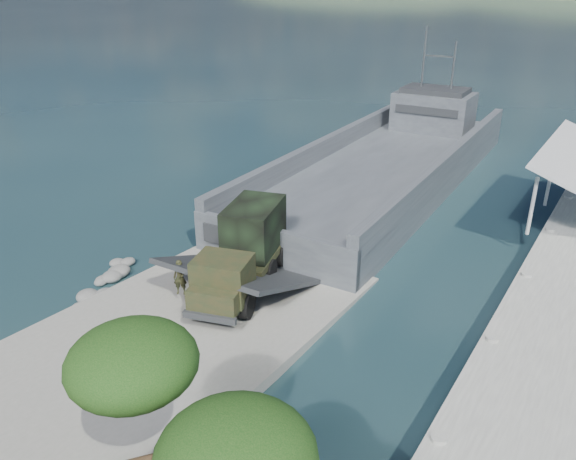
{
  "coord_description": "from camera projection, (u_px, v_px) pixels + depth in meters",
  "views": [
    {
      "loc": [
        14.5,
        -15.01,
        13.68
      ],
      "look_at": [
        0.92,
        6.0,
        2.51
      ],
      "focal_mm": 35.0,
      "sensor_mm": 36.0,
      "label": 1
    }
  ],
  "objects": [
    {
      "name": "soldier",
      "position": [
        181.0,
        285.0,
        24.85
      ],
      "size": [
        0.71,
        0.64,
        1.63
      ],
      "primitive_type": "imported",
      "rotation": [
        0.0,
        0.0,
        0.53
      ],
      "color": "#21301A",
      "rests_on": "boat_ramp"
    },
    {
      "name": "landing_craft",
      "position": [
        385.0,
        173.0,
        40.6
      ],
      "size": [
        10.85,
        37.64,
        11.08
      ],
      "rotation": [
        0.0,
        0.0,
        0.04
      ],
      "color": "#40454B",
      "rests_on": "ground"
    },
    {
      "name": "shoreline_rocks",
      "position": [
        107.0,
        282.0,
        27.74
      ],
      "size": [
        3.2,
        5.6,
        0.9
      ],
      "primitive_type": null,
      "color": "#62625F",
      "rests_on": "ground"
    },
    {
      "name": "military_truck",
      "position": [
        245.0,
        250.0,
        25.92
      ],
      "size": [
        4.37,
        7.96,
        3.54
      ],
      "rotation": [
        0.0,
        0.0,
        0.29
      ],
      "color": "black",
      "rests_on": "boat_ramp"
    },
    {
      "name": "boat_ramp",
      "position": [
        179.0,
        332.0,
        23.41
      ],
      "size": [
        10.0,
        18.0,
        0.5
      ],
      "primitive_type": "cube",
      "color": "gray",
      "rests_on": "ground"
    },
    {
      "name": "ground",
      "position": [
        195.0,
        326.0,
        24.28
      ],
      "size": [
        1400.0,
        1400.0,
        0.0
      ],
      "primitive_type": "plane",
      "color": "#19353E",
      "rests_on": "ground"
    }
  ]
}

